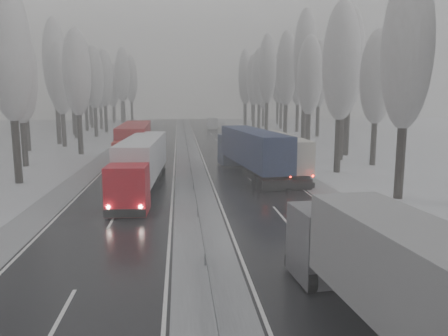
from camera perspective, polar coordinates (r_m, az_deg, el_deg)
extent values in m
plane|color=silver|center=(16.41, -1.50, -17.88)|extent=(260.00, 260.00, 0.00)
cube|color=black|center=(45.61, 2.21, -0.08)|extent=(7.50, 200.00, 0.03)
cube|color=black|center=(45.36, -11.04, -0.31)|extent=(7.50, 200.00, 0.03)
cube|color=#A3A5AB|center=(45.18, -4.39, -0.19)|extent=(3.00, 200.00, 0.04)
cube|color=#A3A5AB|center=(46.56, 8.26, 0.02)|extent=(2.40, 200.00, 0.04)
cube|color=#A3A5AB|center=(46.08, -17.17, -0.40)|extent=(2.40, 200.00, 0.04)
cube|color=slate|center=(45.09, -4.40, 0.54)|extent=(0.06, 200.00, 0.32)
cube|color=slate|center=(43.17, -4.33, -0.26)|extent=(0.12, 0.12, 0.60)
cube|color=slate|center=(74.90, -5.00, 3.82)|extent=(0.12, 0.12, 0.60)
cylinder|color=black|center=(34.56, 22.02, 0.86)|extent=(0.68, 0.68, 5.60)
ellipsoid|color=gray|center=(34.40, 22.86, 14.16)|extent=(3.60, 3.60, 11.45)
cylinder|color=black|center=(44.65, 14.65, 3.03)|extent=(0.68, 0.68, 5.62)
ellipsoid|color=gray|center=(44.53, 15.08, 13.35)|extent=(3.60, 3.60, 11.48)
cylinder|color=black|center=(50.48, 18.93, 3.14)|extent=(0.64, 0.64, 4.94)
ellipsoid|color=gray|center=(50.26, 19.36, 11.16)|extent=(3.60, 3.60, 10.09)
cylinder|color=black|center=(53.43, 15.02, 3.86)|extent=(0.66, 0.66, 5.32)
ellipsoid|color=gray|center=(53.28, 15.38, 12.02)|extent=(3.60, 3.60, 10.88)
cylinder|color=black|center=(57.91, 15.71, 4.72)|extent=(0.72, 0.72, 6.31)
ellipsoid|color=gray|center=(57.93, 16.12, 13.64)|extent=(3.60, 3.60, 12.90)
cylinder|color=black|center=(62.99, 10.92, 4.82)|extent=(0.67, 0.67, 5.38)
ellipsoid|color=gray|center=(62.87, 11.14, 11.82)|extent=(3.60, 3.60, 10.98)
cylinder|color=black|center=(68.82, 14.98, 4.72)|extent=(0.62, 0.62, 4.59)
ellipsoid|color=gray|center=(68.64, 15.22, 10.19)|extent=(3.60, 3.60, 9.39)
cylinder|color=black|center=(68.37, 10.34, 5.85)|extent=(0.76, 0.76, 6.95)
ellipsoid|color=gray|center=(68.51, 10.59, 14.16)|extent=(3.60, 3.60, 14.19)
cylinder|color=black|center=(74.35, 14.63, 5.83)|extent=(0.74, 0.74, 6.59)
ellipsoid|color=gray|center=(74.41, 14.93, 13.08)|extent=(3.60, 3.60, 13.46)
cylinder|color=black|center=(78.19, 8.01, 6.12)|extent=(0.72, 0.72, 6.37)
ellipsoid|color=gray|center=(78.22, 8.16, 12.79)|extent=(3.60, 3.60, 13.01)
cylinder|color=black|center=(84.00, 12.12, 6.09)|extent=(0.70, 0.70, 5.97)
ellipsoid|color=gray|center=(83.97, 12.32, 11.91)|extent=(3.60, 3.60, 12.20)
cylinder|color=black|center=(88.33, 5.58, 6.62)|extent=(0.74, 0.74, 6.65)
ellipsoid|color=gray|center=(88.39, 5.68, 12.79)|extent=(3.60, 3.60, 13.59)
cylinder|color=black|center=(93.94, 9.53, 6.54)|extent=(0.71, 0.71, 6.14)
ellipsoid|color=gray|center=(93.93, 9.68, 11.89)|extent=(3.60, 3.60, 12.54)
cylinder|color=black|center=(97.95, 4.57, 6.73)|extent=(0.71, 0.71, 6.05)
ellipsoid|color=gray|center=(97.94, 4.64, 11.79)|extent=(3.60, 3.60, 12.37)
cylinder|color=black|center=(103.07, 7.43, 6.88)|extent=(0.72, 0.72, 6.30)
ellipsoid|color=gray|center=(103.08, 7.54, 11.88)|extent=(3.60, 3.60, 12.87)
cylinder|color=black|center=(105.36, 3.87, 6.87)|extent=(0.70, 0.70, 5.88)
ellipsoid|color=gray|center=(105.33, 3.92, 11.44)|extent=(3.60, 3.60, 12.00)
cylinder|color=black|center=(109.87, 5.14, 6.70)|extent=(0.64, 0.64, 4.86)
ellipsoid|color=gray|center=(109.77, 5.19, 10.31)|extent=(3.60, 3.60, 9.92)
cylinder|color=black|center=(112.22, 2.80, 7.06)|extent=(0.70, 0.70, 5.98)
ellipsoid|color=gray|center=(112.20, 2.84, 11.42)|extent=(3.60, 3.60, 12.21)
cylinder|color=black|center=(117.85, 6.98, 7.17)|extent=(0.71, 0.71, 6.19)
ellipsoid|color=gray|center=(117.85, 7.06, 11.46)|extent=(3.60, 3.60, 12.64)
cylinder|color=black|center=(122.12, 2.72, 7.46)|extent=(0.75, 0.75, 6.86)
ellipsoid|color=gray|center=(122.19, 2.75, 12.05)|extent=(3.60, 3.60, 14.01)
cylinder|color=black|center=(127.29, 5.58, 7.21)|extent=(0.68, 0.68, 5.55)
ellipsoid|color=gray|center=(127.25, 5.64, 10.78)|extent=(3.60, 3.60, 11.33)
cylinder|color=black|center=(132.83, 2.76, 7.45)|extent=(0.71, 0.71, 6.09)
ellipsoid|color=gray|center=(132.82, 2.79, 11.20)|extent=(3.60, 3.60, 12.45)
cylinder|color=black|center=(137.23, 3.69, 7.37)|extent=(0.67, 0.67, 5.49)
ellipsoid|color=gray|center=(137.18, 3.72, 10.65)|extent=(3.60, 3.60, 11.21)
cylinder|color=black|center=(41.81, -25.45, 2.16)|extent=(0.69, 0.69, 5.83)
ellipsoid|color=gray|center=(41.72, -26.28, 13.58)|extent=(3.60, 3.60, 11.92)
cylinder|color=black|center=(51.76, -24.63, 2.99)|extent=(0.65, 0.65, 5.03)
ellipsoid|color=gray|center=(51.56, -25.19, 10.94)|extent=(3.60, 3.60, 10.28)
cylinder|color=black|center=(59.87, -18.28, 4.32)|extent=(0.67, 0.67, 5.44)
ellipsoid|color=gray|center=(59.75, -18.67, 11.75)|extent=(3.60, 3.60, 11.11)
cylinder|color=black|center=(65.81, -24.30, 4.50)|extent=(0.69, 0.69, 5.72)
ellipsoid|color=gray|center=(65.74, -24.79, 11.61)|extent=(3.60, 3.60, 11.69)
cylinder|color=black|center=(69.59, -20.19, 4.77)|extent=(0.66, 0.66, 5.23)
ellipsoid|color=gray|center=(69.47, -20.54, 10.92)|extent=(3.60, 3.60, 10.68)
cylinder|color=black|center=(73.86, -20.82, 5.51)|extent=(0.74, 0.74, 6.60)
ellipsoid|color=gray|center=(73.93, -21.25, 12.81)|extent=(3.60, 3.60, 13.49)
cylinder|color=black|center=(78.92, -18.41, 5.32)|extent=(0.65, 0.65, 5.16)
ellipsoid|color=gray|center=(78.80, -18.69, 10.68)|extent=(3.60, 3.60, 10.54)
cylinder|color=black|center=(83.10, -18.77, 5.71)|extent=(0.69, 0.69, 5.79)
ellipsoid|color=gray|center=(83.05, -19.07, 11.41)|extent=(3.60, 3.60, 11.84)
cylinder|color=black|center=(85.21, -16.40, 5.85)|extent=(0.68, 0.68, 5.64)
ellipsoid|color=gray|center=(85.15, -16.66, 11.27)|extent=(3.60, 3.60, 11.53)
cylinder|color=black|center=(90.08, -19.00, 6.18)|extent=(0.73, 0.73, 6.56)
ellipsoid|color=gray|center=(90.13, -19.32, 12.14)|extent=(3.60, 3.60, 13.40)
cylinder|color=black|center=(95.08, -15.15, 6.28)|extent=(0.69, 0.69, 5.79)
ellipsoid|color=gray|center=(95.04, -15.37, 11.26)|extent=(3.60, 3.60, 11.84)
cylinder|color=black|center=(99.85, -17.51, 6.55)|extent=(0.74, 0.74, 6.65)
ellipsoid|color=gray|center=(99.90, -17.78, 11.99)|extent=(3.60, 3.60, 13.58)
cylinder|color=black|center=(104.73, -15.75, 6.33)|extent=(0.65, 0.65, 5.12)
ellipsoid|color=gray|center=(104.64, -15.93, 10.33)|extent=(3.60, 3.60, 10.46)
cylinder|color=black|center=(109.17, -16.90, 6.57)|extent=(0.69, 0.69, 5.84)
ellipsoid|color=gray|center=(109.13, -17.11, 10.94)|extent=(3.60, 3.60, 11.92)
cylinder|color=black|center=(114.81, -12.94, 7.06)|extent=(0.74, 0.74, 6.67)
ellipsoid|color=gray|center=(114.85, -13.11, 11.82)|extent=(3.60, 3.60, 13.63)
cylinder|color=black|center=(120.20, -17.05, 6.90)|extent=(0.72, 0.72, 6.31)
ellipsoid|color=gray|center=(120.21, -17.26, 11.19)|extent=(3.60, 3.60, 12.88)
cylinder|color=black|center=(124.02, -11.93, 7.17)|extent=(0.72, 0.72, 6.29)
ellipsoid|color=gray|center=(124.03, -12.08, 11.31)|extent=(3.60, 3.60, 12.84)
cylinder|color=black|center=(128.71, -14.24, 6.84)|extent=(0.64, 0.64, 4.86)
ellipsoid|color=gray|center=(128.63, -14.37, 9.92)|extent=(3.60, 3.60, 9.92)
cylinder|color=black|center=(130.96, -13.18, 7.30)|extent=(0.74, 0.74, 6.63)
ellipsoid|color=gray|center=(131.00, -13.33, 11.44)|extent=(3.60, 3.60, 13.54)
cylinder|color=black|center=(135.31, -14.13, 7.15)|extent=(0.69, 0.69, 5.79)
ellipsoid|color=gray|center=(135.28, -14.27, 10.65)|extent=(3.60, 3.60, 11.82)
cube|color=#505055|center=(18.34, 13.25, -9.63)|extent=(2.67, 2.76, 2.94)
cube|color=black|center=(19.20, 11.83, -6.57)|extent=(2.25, 0.30, 0.98)
cube|color=black|center=(19.88, 11.53, -11.66)|extent=(2.45, 0.37, 0.49)
cylinder|color=black|center=(17.68, 11.04, -14.14)|extent=(0.43, 1.05, 1.02)
cylinder|color=black|center=(18.51, 17.12, -13.29)|extent=(0.43, 1.05, 1.02)
sphere|color=white|center=(19.44, 8.96, -10.84)|extent=(0.22, 0.22, 0.22)
sphere|color=white|center=(20.13, 14.03, -10.29)|extent=(0.22, 0.22, 0.22)
cube|color=#1C2847|center=(48.10, 0.94, 2.54)|extent=(3.03, 3.12, 3.23)
cube|color=black|center=(49.32, 0.56, 3.59)|extent=(2.47, 0.42, 1.08)
cube|color=black|center=(49.67, 0.53, 1.25)|extent=(2.69, 0.50, 0.54)
cube|color=#152039|center=(39.92, 3.89, 2.74)|extent=(4.51, 14.25, 3.02)
cube|color=black|center=(33.69, 7.36, -2.55)|extent=(2.48, 0.44, 0.49)
cube|color=black|center=(36.58, 5.63, -1.22)|extent=(3.11, 6.18, 0.49)
cube|color=black|center=(34.28, 7.01, -2.70)|extent=(2.47, 0.38, 0.65)
cylinder|color=black|center=(47.17, -0.14, 0.91)|extent=(0.52, 1.16, 1.12)
cylinder|color=black|center=(47.73, 2.51, 1.00)|extent=(0.52, 1.16, 1.12)
cylinder|color=black|center=(35.88, 4.13, -1.81)|extent=(0.52, 1.16, 1.12)
cylinder|color=black|center=(36.61, 7.52, -1.65)|extent=(0.52, 1.16, 1.12)
cylinder|color=black|center=(34.57, 4.82, -2.25)|extent=(0.52, 1.16, 1.12)
cylinder|color=black|center=(35.33, 8.32, -2.07)|extent=(0.52, 1.16, 1.12)
sphere|color=#FF0C05|center=(33.11, 5.78, -1.21)|extent=(0.22, 0.22, 0.22)
sphere|color=#FF0C05|center=(33.82, 9.06, -1.05)|extent=(0.22, 0.22, 0.22)
sphere|color=white|center=(49.41, -0.63, 1.71)|extent=(0.24, 0.24, 0.24)
sphere|color=white|center=(49.89, 1.67, 1.78)|extent=(0.24, 0.24, 0.24)
cube|color=beige|center=(48.22, 5.09, 2.28)|extent=(2.46, 2.55, 2.87)
cube|color=black|center=(49.30, 4.80, 3.22)|extent=(2.20, 0.16, 0.96)
cube|color=black|center=(49.62, 4.75, 1.15)|extent=(2.39, 0.21, 0.48)
cube|color=beige|center=(40.91, 7.36, 2.38)|extent=(2.78, 12.48, 2.67)
cube|color=black|center=(35.30, 9.87, -2.17)|extent=(2.20, 0.18, 0.43)
cube|color=black|center=(37.91, 8.62, -1.05)|extent=(2.25, 5.31, 0.43)
cube|color=black|center=(35.83, 9.62, -2.31)|extent=(2.20, 0.12, 0.57)
cylinder|color=black|center=(47.42, 4.09, 0.85)|extent=(0.36, 1.00, 0.99)
cylinder|color=black|center=(47.86, 6.44, 0.89)|extent=(0.36, 1.00, 0.99)
cylinder|color=black|center=(37.33, 7.30, -1.53)|extent=(0.36, 1.00, 0.99)
cylinder|color=black|center=(37.88, 10.23, -1.44)|extent=(0.36, 1.00, 0.99)
cylinder|color=black|center=(36.15, 7.79, -1.89)|extent=(0.36, 1.00, 0.99)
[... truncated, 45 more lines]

